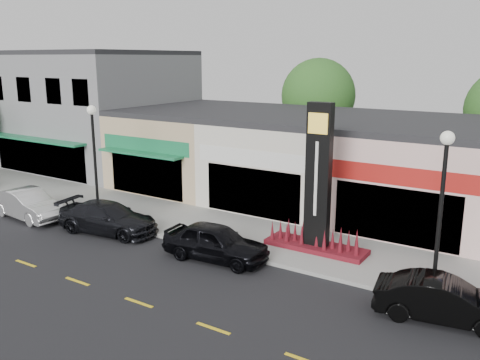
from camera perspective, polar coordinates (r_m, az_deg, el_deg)
The scene contains 15 objects.
ground at distance 19.43m, azimuth -5.05°, elevation -10.17°, with size 120.00×120.00×0.00m, color black.
sidewalk at distance 22.73m, azimuth 1.71°, elevation -6.32°, with size 52.00×4.30×0.15m, color gray.
curb at distance 20.96m, azimuth -1.51°, elevation -8.08°, with size 52.00×0.20×0.15m, color gray.
building_grey_2story at distance 38.77m, azimuth -15.97°, elevation 7.61°, with size 12.00×10.95×8.30m.
shop_beige at distance 32.51m, azimuth -4.60°, elevation 3.93°, with size 7.00×10.85×4.80m.
shop_cream at distance 28.87m, azimuth 6.53°, elevation 2.67°, with size 7.00×10.01×4.80m.
shop_pink_w at distance 26.59m, azimuth 20.16°, elevation 0.98°, with size 7.00×10.01×4.80m.
tree_rear_west at distance 36.78m, azimuth 8.78°, elevation 9.36°, with size 5.20×5.20×7.83m.
lamp_west_near at distance 25.53m, azimuth -16.05°, elevation 3.27°, with size 0.44×0.44×5.47m.
lamp_east_near at distance 17.29m, azimuth 21.71°, elevation -1.90°, with size 0.44×0.44×5.47m.
pylon_sign at distance 20.61m, azimuth 8.69°, elevation -2.16°, with size 4.20×1.30×6.00m.
car_white_van at distance 27.32m, azimuth -22.69°, elevation -2.53°, with size 4.42×1.54×1.46m, color silver.
car_dark_sedan at distance 23.98m, azimuth -14.60°, elevation -4.13°, with size 4.83×1.96×1.40m, color black.
car_black_sedan at distance 20.17m, azimuth -2.75°, elevation -6.97°, with size 4.31×1.73×1.47m, color black.
car_black_conv at distance 16.91m, azimuth 21.93°, elevation -12.41°, with size 4.08×1.42×1.34m, color black.
Camera 1 is at (11.03, -13.97, 7.79)m, focal length 38.00 mm.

